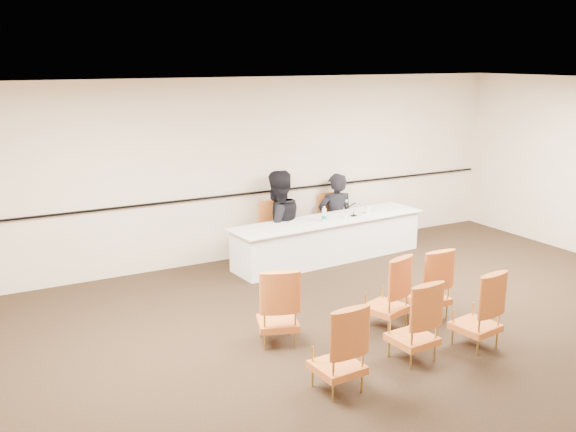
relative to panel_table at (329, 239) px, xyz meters
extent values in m
plane|color=black|center=(-1.02, -3.18, -0.35)|extent=(10.00, 10.00, 0.00)
plane|color=white|center=(-1.02, -3.18, 2.65)|extent=(10.00, 10.00, 0.00)
cube|color=#FBE8C5|center=(-1.02, 0.82, 1.15)|extent=(10.00, 0.04, 3.00)
cube|color=black|center=(-1.02, 0.78, 0.75)|extent=(9.80, 0.04, 0.03)
imported|color=black|center=(0.50, 0.57, 0.11)|extent=(0.73, 0.57, 1.76)
imported|color=black|center=(-0.72, 0.48, 0.16)|extent=(1.06, 0.88, 1.98)
cube|color=silver|center=(0.59, 0.01, 0.35)|extent=(0.36, 0.32, 0.00)
cylinder|color=white|center=(0.26, -0.10, 0.40)|extent=(0.07, 0.07, 0.10)
cylinder|color=white|center=(0.78, 0.00, 0.42)|extent=(0.11, 0.11, 0.13)
camera|label=1|loc=(-5.54, -8.71, 2.97)|focal=40.00mm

